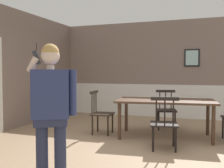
% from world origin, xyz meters
% --- Properties ---
extents(ground_plane, '(7.87, 7.87, 0.00)m').
position_xyz_m(ground_plane, '(0.00, 0.00, 0.00)').
color(ground_plane, '#9E7F60').
extents(room_back_partition, '(6.41, 0.17, 2.83)m').
position_xyz_m(room_back_partition, '(0.00, 3.58, 1.36)').
color(room_back_partition, gray).
rests_on(room_back_partition, ground_plane).
extents(dining_table, '(2.05, 1.20, 0.77)m').
position_xyz_m(dining_table, '(0.33, 1.15, 0.69)').
color(dining_table, '#4C3323').
rests_on(dining_table, ground_plane).
extents(chair_near_window, '(0.55, 0.55, 0.93)m').
position_xyz_m(chair_near_window, '(0.43, 0.27, 0.46)').
color(chair_near_window, black).
rests_on(chair_near_window, ground_plane).
extents(chair_by_doorway, '(0.46, 0.46, 0.93)m').
position_xyz_m(chair_by_doorway, '(-1.03, 0.99, 0.46)').
color(chair_by_doorway, '#2D2319').
rests_on(chair_by_doorway, ground_plane).
extents(chair_opposite_corner, '(0.56, 0.56, 0.90)m').
position_xyz_m(chair_opposite_corner, '(0.22, 2.02, 0.45)').
color(chair_opposite_corner, black).
rests_on(chair_opposite_corner, ground_plane).
extents(person_figure, '(0.52, 0.40, 1.67)m').
position_xyz_m(person_figure, '(-0.60, -1.61, 0.96)').
color(person_figure, '#282E49').
rests_on(person_figure, ground_plane).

